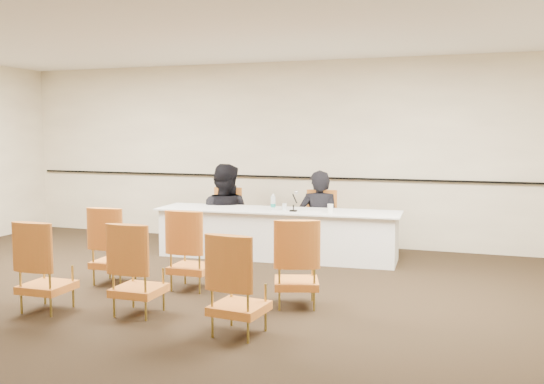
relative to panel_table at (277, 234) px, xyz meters
The scene contains 20 objects.
floor 2.73m from the panel_table, 94.81° to the right, with size 10.00×10.00×0.00m, color black.
ceiling 3.78m from the panel_table, 94.81° to the right, with size 10.00×10.00×0.00m, color white.
wall_back 1.75m from the panel_table, 99.83° to the left, with size 10.00×0.04×3.00m, color beige.
wall_rail 1.49m from the panel_table, 100.14° to the left, with size 9.80×0.04×0.03m, color black.
panel_table is the anchor object (origin of this frame).
panelist_main 0.75m from the panel_table, 49.87° to the left, with size 0.63×0.42×1.73m, color black.
panelist_main_chair 0.75m from the panel_table, 49.87° to the left, with size 0.50×0.50×0.95m, color orange, non-canonical shape.
panelist_second 1.17m from the panel_table, 155.90° to the left, with size 0.93×0.72×1.91m, color black.
panelist_second_chair 1.17m from the panel_table, 155.90° to the left, with size 0.50×0.50×0.95m, color orange, non-canonical shape.
papers 0.63m from the panel_table, ahead, with size 0.30×0.22×0.00m, color white.
microphone 0.59m from the panel_table, 21.40° to the right, with size 0.10×0.21×0.29m, color black, non-canonical shape.
water_bottle 0.48m from the panel_table, 125.99° to the right, with size 0.07×0.07×0.24m, color #198B7F, non-canonical shape.
drinking_glass 0.42m from the panel_table, ahead, with size 0.06×0.06×0.10m, color white.
coffee_cup 0.94m from the panel_table, ahead, with size 0.08×0.08×0.13m, color white.
aud_chair_front_left 2.50m from the panel_table, 124.13° to the right, with size 0.50×0.50×0.95m, color orange, non-canonical shape.
aud_chair_front_mid 2.04m from the panel_table, 100.69° to the right, with size 0.50×0.50×0.95m, color orange, non-canonical shape.
aud_chair_front_right 2.47m from the panel_table, 66.35° to the right, with size 0.50×0.50×0.95m, color orange, non-canonical shape.
aud_chair_back_left 3.56m from the panel_table, 113.12° to the right, with size 0.50×0.50×0.95m, color orange, non-canonical shape.
aud_chair_back_mid 3.10m from the panel_table, 98.02° to the right, with size 0.50×0.50×0.95m, color orange, non-canonical shape.
aud_chair_back_right 3.40m from the panel_table, 76.92° to the right, with size 0.50×0.50×0.95m, color orange, non-canonical shape.
Camera 1 is at (3.07, -5.60, 1.85)m, focal length 40.00 mm.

